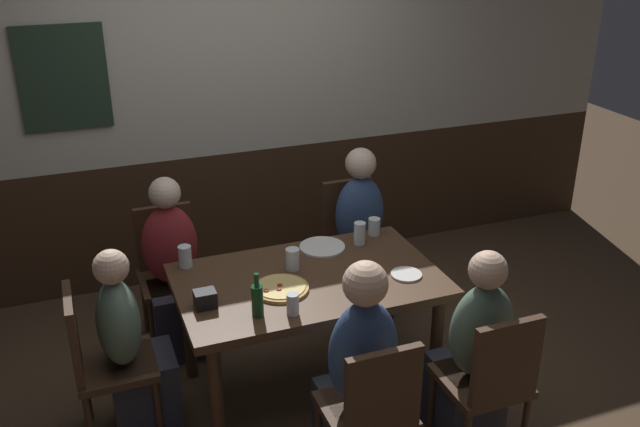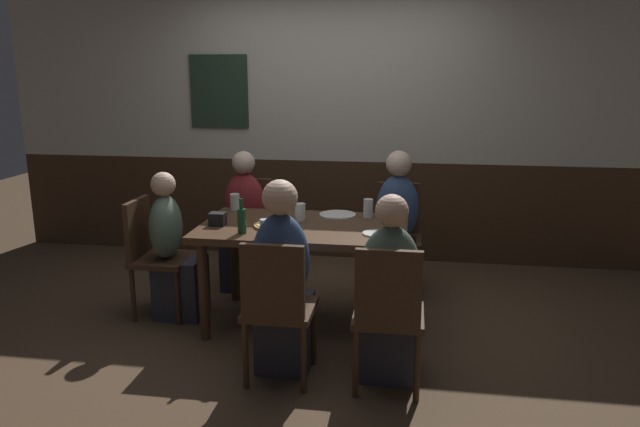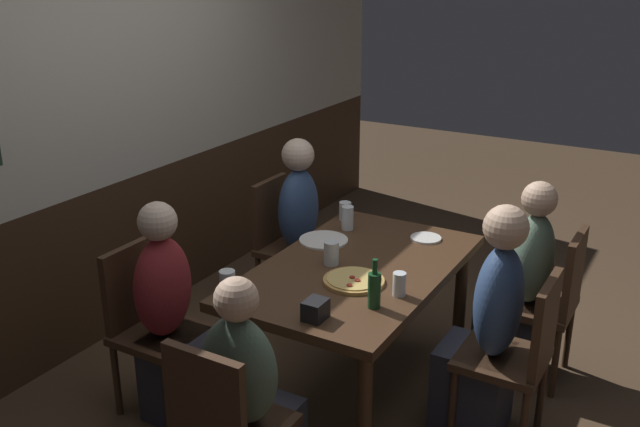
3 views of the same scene
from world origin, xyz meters
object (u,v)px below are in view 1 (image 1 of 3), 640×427
(dining_table, at_px, (308,292))
(beer_glass_half, at_px, (293,260))
(chair_right_far, at_px, (352,236))
(plate_white_small, at_px, (406,274))
(plate_white_large, at_px, (322,247))
(chair_right_near, at_px, (490,379))
(person_left_far, at_px, (174,280))
(condiment_caddy, at_px, (205,299))
(pint_glass_amber, at_px, (360,235))
(person_right_near, at_px, (472,363))
(beer_bottle_green, at_px, (257,300))
(person_right_far, at_px, (361,245))
(pizza, at_px, (281,288))
(chair_head_west, at_px, (100,358))
(beer_glass_tall, at_px, (293,305))
(tumbler_short, at_px, (185,258))
(person_head_west, at_px, (133,358))
(chair_left_far, at_px, (169,267))
(chair_mid_near, at_px, (372,409))
(person_mid_near, at_px, (358,386))
(pint_glass_pale, at_px, (374,227))

(dining_table, bearing_deg, beer_glass_half, 111.40)
(dining_table, xyz_separation_m, chair_right_far, (0.64, 0.86, -0.15))
(plate_white_small, bearing_deg, plate_white_large, 122.98)
(chair_right_near, height_order, person_left_far, person_left_far)
(person_left_far, height_order, condiment_caddy, person_left_far)
(pint_glass_amber, bearing_deg, person_right_near, -78.20)
(beer_glass_half, distance_m, beer_bottle_green, 0.51)
(beer_glass_half, distance_m, condiment_caddy, 0.59)
(beer_bottle_green, bearing_deg, person_right_far, 44.09)
(chair_right_near, xyz_separation_m, person_right_far, (0.00, 1.56, 0.01))
(pizza, height_order, beer_glass_half, beer_glass_half)
(dining_table, distance_m, pint_glass_amber, 0.54)
(person_right_far, bearing_deg, chair_head_west, -158.56)
(person_right_far, bearing_deg, beer_glass_tall, -129.31)
(tumbler_short, relative_size, beer_glass_tall, 1.12)
(chair_head_west, relative_size, person_head_west, 0.81)
(chair_right_far, bearing_deg, plate_white_large, -128.45)
(chair_left_far, bearing_deg, dining_table, -53.44)
(chair_right_near, distance_m, tumbler_short, 1.77)
(chair_mid_near, distance_m, plate_white_large, 1.21)
(person_mid_near, distance_m, beer_glass_tall, 0.51)
(chair_right_far, distance_m, person_left_far, 1.28)
(chair_left_far, distance_m, person_mid_near, 1.68)
(pizza, distance_m, plate_white_small, 0.71)
(chair_right_near, distance_m, plate_white_large, 1.27)
(plate_white_small, height_order, condiment_caddy, condiment_caddy)
(person_left_far, relative_size, tumbler_short, 8.99)
(beer_glass_half, xyz_separation_m, condiment_caddy, (-0.55, -0.22, -0.01))
(pint_glass_pale, bearing_deg, chair_right_near, -86.91)
(person_mid_near, bearing_deg, chair_right_near, -14.13)
(chair_head_west, relative_size, chair_left_far, 1.00)
(plate_white_small, xyz_separation_m, condiment_caddy, (-1.11, 0.07, 0.04))
(chair_right_near, height_order, chair_left_far, same)
(chair_left_far, bearing_deg, chair_right_near, -53.44)
(chair_head_west, height_order, beer_glass_half, chair_head_west)
(pint_glass_amber, bearing_deg, person_left_far, 158.88)
(chair_mid_near, relative_size, pint_glass_pale, 8.19)
(person_right_near, xyz_separation_m, beer_bottle_green, (-1.00, 0.42, 0.35))
(chair_mid_near, height_order, person_left_far, person_left_far)
(chair_head_west, height_order, person_right_far, person_right_far)
(chair_left_far, distance_m, pizza, 1.07)
(person_head_west, bearing_deg, person_right_near, -23.35)
(person_head_west, relative_size, plate_white_large, 3.99)
(person_right_near, xyz_separation_m, person_mid_near, (-0.64, -0.00, 0.04))
(chair_left_far, height_order, pint_glass_amber, chair_left_far)
(chair_right_near, height_order, person_right_far, person_right_far)
(chair_head_west, relative_size, plate_white_small, 5.08)
(person_right_far, height_order, pint_glass_pale, person_right_far)
(chair_head_west, relative_size, tumbler_short, 6.89)
(person_head_west, distance_m, plate_white_large, 1.25)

